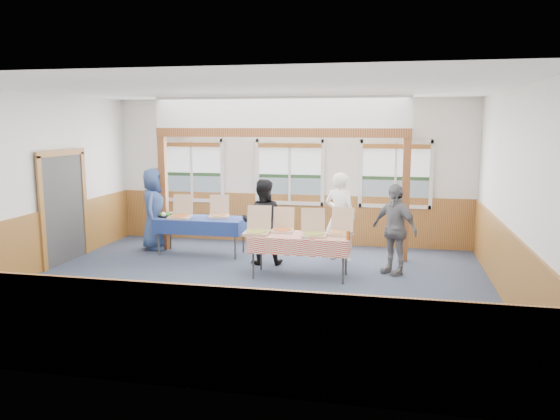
% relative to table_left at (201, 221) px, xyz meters
% --- Properties ---
extents(floor, '(8.00, 8.00, 0.00)m').
position_rel_table_left_xyz_m(floor, '(1.58, -2.04, -0.70)').
color(floor, '#273040').
rests_on(floor, ground).
extents(ceiling, '(8.00, 8.00, 0.00)m').
position_rel_table_left_xyz_m(ceiling, '(1.58, -2.04, 2.50)').
color(ceiling, white).
rests_on(ceiling, wall_back).
extents(wall_back, '(8.00, 0.00, 8.00)m').
position_rel_table_left_xyz_m(wall_back, '(1.58, 1.46, 0.90)').
color(wall_back, silver).
rests_on(wall_back, floor).
extents(wall_front, '(8.00, 0.00, 8.00)m').
position_rel_table_left_xyz_m(wall_front, '(1.58, -5.54, 0.90)').
color(wall_front, silver).
rests_on(wall_front, floor).
extents(wall_left, '(0.00, 8.00, 8.00)m').
position_rel_table_left_xyz_m(wall_left, '(-2.42, -2.04, 0.90)').
color(wall_left, silver).
rests_on(wall_left, floor).
extents(wall_right, '(0.00, 8.00, 8.00)m').
position_rel_table_left_xyz_m(wall_right, '(5.58, -2.04, 0.90)').
color(wall_right, silver).
rests_on(wall_right, floor).
extents(wainscot_back, '(7.98, 0.05, 1.10)m').
position_rel_table_left_xyz_m(wainscot_back, '(1.58, 1.44, -0.15)').
color(wainscot_back, brown).
rests_on(wainscot_back, floor).
extents(wainscot_front, '(7.98, 0.05, 1.10)m').
position_rel_table_left_xyz_m(wainscot_front, '(1.58, -5.51, -0.15)').
color(wainscot_front, brown).
rests_on(wainscot_front, floor).
extents(wainscot_left, '(0.05, 6.98, 1.10)m').
position_rel_table_left_xyz_m(wainscot_left, '(-2.39, -2.04, -0.15)').
color(wainscot_left, brown).
rests_on(wainscot_left, floor).
extents(wainscot_right, '(0.05, 6.98, 1.10)m').
position_rel_table_left_xyz_m(wainscot_right, '(5.56, -2.04, -0.15)').
color(wainscot_right, brown).
rests_on(wainscot_right, floor).
extents(cased_opening, '(0.06, 1.30, 2.10)m').
position_rel_table_left_xyz_m(cased_opening, '(-2.38, -1.14, 0.35)').
color(cased_opening, '#363636').
rests_on(cased_opening, wall_left).
extents(window_left, '(1.56, 0.10, 1.46)m').
position_rel_table_left_xyz_m(window_left, '(-0.72, 1.42, 0.98)').
color(window_left, silver).
rests_on(window_left, wall_back).
extents(window_mid, '(1.56, 0.10, 1.46)m').
position_rel_table_left_xyz_m(window_mid, '(1.58, 1.42, 0.98)').
color(window_mid, silver).
rests_on(window_mid, wall_back).
extents(window_right, '(1.56, 0.10, 1.46)m').
position_rel_table_left_xyz_m(window_right, '(3.88, 1.42, 0.98)').
color(window_right, silver).
rests_on(window_right, wall_back).
extents(post_left, '(0.15, 0.15, 2.40)m').
position_rel_table_left_xyz_m(post_left, '(-0.92, 0.26, 0.50)').
color(post_left, '#5C2F14').
rests_on(post_left, floor).
extents(post_right, '(0.15, 0.15, 2.40)m').
position_rel_table_left_xyz_m(post_right, '(4.08, 0.26, 0.50)').
color(post_right, '#5C2F14').
rests_on(post_right, floor).
extents(cross_beam, '(5.15, 0.18, 0.18)m').
position_rel_table_left_xyz_m(cross_beam, '(1.58, 0.26, 1.79)').
color(cross_beam, '#5C2F14').
rests_on(cross_beam, post_left).
extents(table_left, '(1.95, 1.34, 0.76)m').
position_rel_table_left_xyz_m(table_left, '(0.00, 0.00, 0.00)').
color(table_left, '#363636').
rests_on(table_left, floor).
extents(table_right, '(1.79, 0.91, 0.76)m').
position_rel_table_left_xyz_m(table_right, '(2.28, -1.27, -0.00)').
color(table_right, '#363636').
rests_on(table_right, floor).
extents(pizza_box_a, '(0.46, 0.55, 0.46)m').
position_rel_table_left_xyz_m(pizza_box_a, '(-0.40, -0.11, 0.13)').
color(pizza_box_a, tan).
rests_on(pizza_box_a, table_left).
extents(pizza_box_b, '(0.51, 0.58, 0.44)m').
position_rel_table_left_xyz_m(pizza_box_b, '(0.34, 0.16, 0.12)').
color(pizza_box_b, tan).
rests_on(pizza_box_b, table_left).
extents(pizza_box_c, '(0.46, 0.55, 0.47)m').
position_rel_table_left_xyz_m(pizza_box_c, '(1.53, -1.36, 0.13)').
color(pizza_box_c, tan).
rests_on(pizza_box_c, table_right).
extents(pizza_box_d, '(0.42, 0.49, 0.41)m').
position_rel_table_left_xyz_m(pizza_box_d, '(1.93, -1.08, 0.12)').
color(pizza_box_d, tan).
rests_on(pizza_box_d, table_right).
extents(pizza_box_e, '(0.50, 0.57, 0.45)m').
position_rel_table_left_xyz_m(pizza_box_e, '(2.53, -1.35, 0.13)').
color(pizza_box_e, tan).
rests_on(pizza_box_e, table_right).
extents(pizza_box_f, '(0.50, 0.57, 0.45)m').
position_rel_table_left_xyz_m(pizza_box_f, '(2.94, -1.13, 0.13)').
color(pizza_box_f, tan).
rests_on(pizza_box_f, table_right).
extents(veggie_tray, '(0.37, 0.37, 0.09)m').
position_rel_table_left_xyz_m(veggie_tray, '(-0.75, 0.00, 0.09)').
color(veggie_tray, black).
rests_on(veggie_tray, table_left).
extents(drink_glass, '(0.07, 0.07, 0.15)m').
position_rel_table_left_xyz_m(drink_glass, '(3.13, -1.52, 0.13)').
color(drink_glass, '#9B5319').
rests_on(drink_glass, table_right).
extents(woman_white, '(0.75, 0.63, 1.74)m').
position_rel_table_left_xyz_m(woman_white, '(2.84, 0.05, 0.17)').
color(woman_white, white).
rests_on(woman_white, floor).
extents(woman_black, '(0.89, 0.75, 1.63)m').
position_rel_table_left_xyz_m(woman_black, '(1.42, -0.49, 0.12)').
color(woman_black, black).
rests_on(woman_black, floor).
extents(man_blue, '(0.66, 0.92, 1.74)m').
position_rel_table_left_xyz_m(man_blue, '(-1.13, 0.25, 0.17)').
color(man_blue, '#344C82').
rests_on(man_blue, floor).
extents(person_grey, '(0.99, 0.91, 1.63)m').
position_rel_table_left_xyz_m(person_grey, '(3.88, -0.69, 0.11)').
color(person_grey, slate).
rests_on(person_grey, floor).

